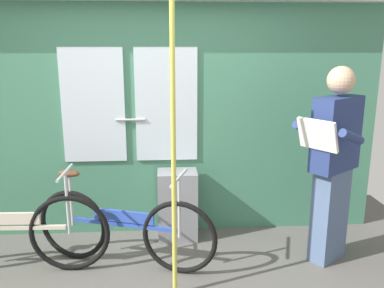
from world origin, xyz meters
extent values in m
cube|color=#427F60|center=(0.00, 1.16, 1.14)|extent=(4.53, 0.08, 2.27)
cube|color=silver|center=(-0.55, 1.11, 1.32)|extent=(0.60, 0.02, 1.10)
cube|color=silver|center=(0.15, 1.11, 1.32)|extent=(0.60, 0.02, 1.10)
cylinder|color=#B2B2B7|center=(-0.20, 1.09, 1.18)|extent=(0.28, 0.02, 0.02)
torus|color=black|center=(-0.68, 0.40, 0.34)|extent=(0.68, 0.07, 0.68)
cube|color=beige|center=(-1.21, 0.41, 0.40)|extent=(1.00, 0.07, 0.03)
cube|color=beige|center=(-1.21, 0.41, 0.48)|extent=(0.58, 0.05, 0.10)
cylinder|color=#B7B7BC|center=(-0.68, 0.40, 0.61)|extent=(0.02, 0.02, 0.54)
cylinder|color=#B7B7BC|center=(-0.68, 0.40, 0.88)|extent=(0.04, 0.44, 0.02)
torus|color=black|center=(0.24, 0.29, 0.33)|extent=(0.63, 0.24, 0.65)
torus|color=black|center=(-0.70, 0.60, 0.33)|extent=(0.63, 0.24, 0.65)
cube|color=#2D4CB2|center=(-0.23, 0.44, 0.39)|extent=(0.90, 0.32, 0.03)
cube|color=#2D4CB2|center=(-0.23, 0.44, 0.46)|extent=(0.53, 0.20, 0.10)
cylinder|color=#B7B7BC|center=(-0.70, 0.60, 0.57)|extent=(0.02, 0.02, 0.48)
ellipsoid|color=brown|center=(-0.70, 0.60, 0.81)|extent=(0.22, 0.15, 0.06)
cylinder|color=#B7B7BC|center=(0.24, 0.29, 0.59)|extent=(0.02, 0.02, 0.52)
cylinder|color=#B7B7BC|center=(0.24, 0.29, 0.85)|extent=(0.16, 0.43, 0.02)
cube|color=slate|center=(1.58, 0.44, 0.42)|extent=(0.37, 0.34, 0.84)
cube|color=navy|center=(1.58, 0.44, 1.16)|extent=(0.50, 0.44, 0.63)
sphere|color=tan|center=(1.58, 0.44, 1.61)|extent=(0.23, 0.23, 0.23)
cube|color=silver|center=(1.35, 0.28, 1.19)|extent=(0.29, 0.34, 0.26)
cylinder|color=navy|center=(1.58, 0.19, 1.19)|extent=(0.29, 0.23, 0.17)
cylinder|color=navy|center=(1.34, 0.54, 1.19)|extent=(0.29, 0.23, 0.17)
cube|color=gray|center=(0.24, 0.94, 0.35)|extent=(0.38, 0.28, 0.70)
cylinder|color=#C6C14C|center=(0.19, -0.01, 1.14)|extent=(0.04, 0.04, 2.27)
camera|label=1|loc=(0.14, -2.79, 1.89)|focal=37.75mm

